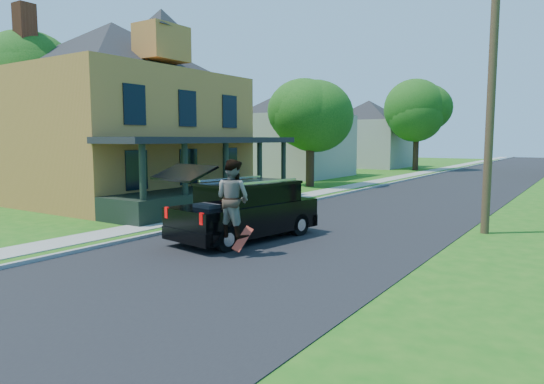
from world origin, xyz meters
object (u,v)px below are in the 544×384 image
Objects in this scene: black_suv at (245,210)px; tree_house_side at (25,83)px; utility_pole_near at (492,87)px; skateboarder at (233,198)px.

tree_house_side reaches higher than black_suv.
utility_pole_near is at bearing 50.10° from black_suv.
skateboarder is 18.24m from tree_house_side.
skateboarder is 0.22× the size of utility_pole_near.
black_suv is 2.13m from skateboarder.
black_suv is 17.15m from tree_house_side.
tree_house_side is at bearing -12.14° from skateboarder.
black_suv is 8.65m from utility_pole_near.
black_suv is at bearing -125.83° from utility_pole_near.
black_suv is at bearing -8.84° from tree_house_side.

